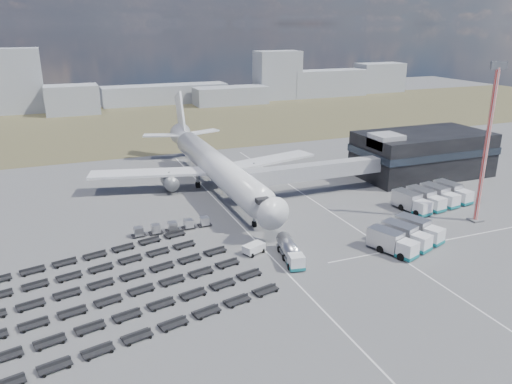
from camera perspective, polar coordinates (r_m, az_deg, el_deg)
name	(u,v)px	position (r m, az deg, el deg)	size (l,w,h in m)	color
ground	(275,247)	(79.72, 2.21, -6.30)	(420.00, 420.00, 0.00)	#565659
grass_strip	(149,124)	(181.52, -12.16, 7.58)	(420.00, 90.00, 0.01)	brown
lane_markings	(320,231)	(86.23, 7.36, -4.44)	(47.12, 110.00, 0.01)	silver
terminal	(422,153)	(121.99, 18.44, 4.25)	(30.40, 16.40, 11.00)	black
jet_bridge	(306,172)	(101.72, 5.77, 2.26)	(30.30, 3.80, 7.05)	#939399
airliner	(214,164)	(106.49, -4.85, 3.17)	(51.59, 64.53, 17.62)	white
skyline	(34,88)	(217.34, -24.01, 10.76)	(299.81, 25.81, 24.77)	#979BA4
fuel_tanker	(290,251)	(75.19, 3.93, -6.74)	(3.73, 9.06, 2.84)	white
pushback_tug	(254,249)	(77.27, -0.25, -6.51)	(3.39, 1.91, 1.52)	white
catering_truck	(245,173)	(113.95, -1.27, 2.18)	(4.31, 5.97, 2.54)	white
service_trucks_near	(406,236)	(82.90, 16.77, -4.80)	(12.54, 11.02, 3.18)	white
service_trucks_far	(433,197)	(102.62, 19.54, -0.55)	(15.51, 10.14, 3.21)	white
uld_row	(172,226)	(86.25, -9.54, -3.90)	(13.83, 1.85, 1.51)	black
baggage_dollies	(119,288)	(69.66, -15.34, -10.55)	(38.43, 32.19, 0.80)	black
floodlight_mast	(487,145)	(94.34, 24.87, 4.90)	(2.61, 2.15, 27.86)	red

